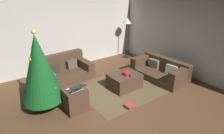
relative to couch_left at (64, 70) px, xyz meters
name	(u,v)px	position (x,y,z in m)	size (l,w,h in m)	color
ground_plane	(114,106)	(0.37, -2.26, -0.28)	(6.40, 6.40, 0.00)	brown
rear_partition	(61,33)	(0.37, 0.88, 1.02)	(6.40, 0.12, 2.60)	beige
corner_partition	(194,38)	(3.51, -2.26, 1.02)	(0.12, 6.40, 2.60)	beige
couch_left	(64,70)	(0.00, 0.00, 0.00)	(1.68, 1.08, 0.78)	#473323
couch_right	(161,70)	(2.61, -1.83, -0.03)	(1.03, 1.81, 0.63)	#473323
ottoman	(124,81)	(1.20, -1.65, -0.07)	(0.88, 0.69, 0.43)	#473323
gift_box	(127,74)	(1.21, -1.72, 0.20)	(0.18, 0.15, 0.10)	red
tv_remote	(130,75)	(1.27, -1.80, 0.16)	(0.05, 0.16, 0.02)	black
christmas_tree	(39,69)	(-1.06, -1.29, 0.78)	(1.00, 1.00, 1.97)	brown
side_table	(76,100)	(-0.48, -1.85, 0.01)	(0.52, 0.44, 0.58)	#4C3323
laptop	(76,88)	(-0.48, -1.91, 0.36)	(0.37, 0.44, 0.18)	silver
book_stack	(130,106)	(0.67, -2.54, -0.24)	(0.28, 0.21, 0.08)	#4C423D
corner_lamp	(127,23)	(2.92, 0.36, 1.15)	(0.36, 0.36, 1.68)	black
area_rug	(124,87)	(1.20, -1.65, -0.28)	(2.60, 2.00, 0.01)	brown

